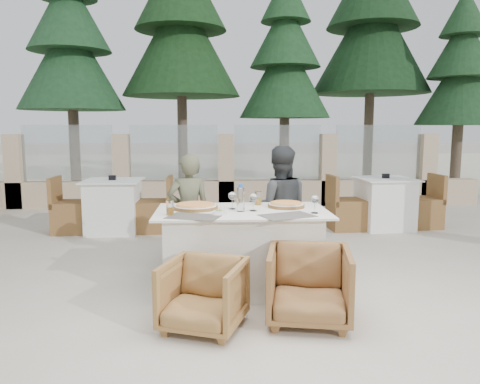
{
  "coord_description": "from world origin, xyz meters",
  "views": [
    {
      "loc": [
        -0.26,
        -4.25,
        1.54
      ],
      "look_at": [
        0.01,
        0.33,
        0.9
      ],
      "focal_mm": 35.0,
      "sensor_mm": 36.0,
      "label": 1
    }
  ],
  "objects": [
    {
      "name": "armchair_far_right",
      "position": [
        0.5,
        0.88,
        0.31
      ],
      "size": [
        0.81,
        0.83,
        0.62
      ],
      "primitive_type": "imported",
      "rotation": [
        0.0,
        0.0,
        2.89
      ],
      "color": "brown",
      "rests_on": "ground"
    },
    {
      "name": "olive_dish",
      "position": [
        -0.21,
        -0.17,
        0.79
      ],
      "size": [
        0.13,
        0.13,
        0.04
      ],
      "primitive_type": null,
      "rotation": [
        0.0,
        0.0,
        0.26
      ],
      "color": "white",
      "rests_on": "dining_table"
    },
    {
      "name": "sand_patch",
      "position": [
        0.0,
        14.0,
        0.01
      ],
      "size": [
        30.0,
        16.0,
        0.01
      ],
      "primitive_type": "cube",
      "color": "#EEE4C2",
      "rests_on": "ground"
    },
    {
      "name": "wine_glass_near",
      "position": [
        0.11,
        -0.01,
        0.86
      ],
      "size": [
        0.09,
        0.09,
        0.18
      ],
      "primitive_type": null,
      "rotation": [
        0.0,
        0.0,
        0.16
      ],
      "color": "white",
      "rests_on": "dining_table"
    },
    {
      "name": "pizza_left",
      "position": [
        -0.43,
        0.13,
        0.8
      ],
      "size": [
        0.5,
        0.5,
        0.06
      ],
      "primitive_type": "cylinder",
      "rotation": [
        0.0,
        0.0,
        0.2
      ],
      "color": "#E75B1F",
      "rests_on": "dining_table"
    },
    {
      "name": "perimeter_wall_far",
      "position": [
        0.0,
        4.8,
        0.8
      ],
      "size": [
        10.0,
        0.34,
        1.6
      ],
      "primitive_type": null,
      "color": "beige",
      "rests_on": "ground"
    },
    {
      "name": "armchair_far_left",
      "position": [
        -0.36,
        0.9,
        0.31
      ],
      "size": [
        0.85,
        0.86,
        0.63
      ],
      "primitive_type": "imported",
      "rotation": [
        0.0,
        0.0,
        2.83
      ],
      "color": "brown",
      "rests_on": "ground"
    },
    {
      "name": "dining_table",
      "position": [
        0.01,
        0.03,
        0.39
      ],
      "size": [
        1.6,
        0.9,
        0.77
      ],
      "primitive_type": null,
      "color": "white",
      "rests_on": "ground"
    },
    {
      "name": "pine_far_left",
      "position": [
        -3.5,
        7.0,
        2.75
      ],
      "size": [
        2.42,
        2.42,
        5.5
      ],
      "primitive_type": "cone",
      "color": "#1F4826",
      "rests_on": "ground"
    },
    {
      "name": "placemat_near_right",
      "position": [
        0.39,
        -0.27,
        0.77
      ],
      "size": [
        0.53,
        0.45,
        0.0
      ],
      "primitive_type": "cube",
      "rotation": [
        0.0,
        0.0,
        0.38
      ],
      "color": "#5C564F",
      "rests_on": "dining_table"
    },
    {
      "name": "placemat_near_left",
      "position": [
        -0.42,
        -0.26,
        0.77
      ],
      "size": [
        0.52,
        0.43,
        0.0
      ],
      "primitive_type": "cube",
      "rotation": [
        0.0,
        0.0,
        -0.32
      ],
      "color": "#534F47",
      "rests_on": "dining_table"
    },
    {
      "name": "diner_left",
      "position": [
        -0.52,
        0.7,
        0.63
      ],
      "size": [
        0.51,
        0.39,
        1.26
      ],
      "primitive_type": "imported",
      "rotation": [
        0.0,
        0.0,
        3.36
      ],
      "color": "#575941",
      "rests_on": "ground"
    },
    {
      "name": "pine_far_right",
      "position": [
        5.5,
        6.5,
        2.25
      ],
      "size": [
        1.98,
        1.98,
        4.5
      ],
      "primitive_type": "cone",
      "color": "#1E4322",
      "rests_on": "ground"
    },
    {
      "name": "pine_mid_right",
      "position": [
        3.8,
        7.8,
        3.4
      ],
      "size": [
        2.99,
        2.99,
        6.8
      ],
      "primitive_type": "cone",
      "color": "#17381A",
      "rests_on": "ground"
    },
    {
      "name": "bg_table_b",
      "position": [
        2.35,
        2.62,
        0.39
      ],
      "size": [
        1.69,
        0.92,
        0.77
      ],
      "primitive_type": null,
      "rotation": [
        0.0,
        0.0,
        0.06
      ],
      "color": "white",
      "rests_on": "ground"
    },
    {
      "name": "armchair_near_right",
      "position": [
        0.49,
        -0.73,
        0.3
      ],
      "size": [
        0.75,
        0.77,
        0.6
      ],
      "primitive_type": "imported",
      "rotation": [
        0.0,
        0.0,
        -0.18
      ],
      "color": "brown",
      "rests_on": "ground"
    },
    {
      "name": "ground",
      "position": [
        0.0,
        0.0,
        0.0
      ],
      "size": [
        80.0,
        80.0,
        0.0
      ],
      "primitive_type": "plane",
      "color": "beige",
      "rests_on": "ground"
    },
    {
      "name": "water_bottle",
      "position": [
        -0.01,
        -0.02,
        0.9
      ],
      "size": [
        0.1,
        0.1,
        0.25
      ],
      "primitive_type": "cylinder",
      "rotation": [
        0.0,
        0.0,
        -0.41
      ],
      "color": "#C2E6FF",
      "rests_on": "dining_table"
    },
    {
      "name": "pizza_right",
      "position": [
        0.45,
        0.17,
        0.79
      ],
      "size": [
        0.38,
        0.38,
        0.05
      ],
      "primitive_type": "cylinder",
      "rotation": [
        0.0,
        0.0,
        0.08
      ],
      "color": "orange",
      "rests_on": "dining_table"
    },
    {
      "name": "pine_centre",
      "position": [
        1.5,
        7.2,
        2.5
      ],
      "size": [
        2.2,
        2.2,
        5.0
      ],
      "primitive_type": "cone",
      "color": "#1F4924",
      "rests_on": "ground"
    },
    {
      "name": "diner_right",
      "position": [
        0.45,
        0.67,
        0.67
      ],
      "size": [
        0.69,
        0.55,
        1.34
      ],
      "primitive_type": "imported",
      "rotation": [
        0.0,
        0.0,
        3.07
      ],
      "color": "#343639",
      "rests_on": "ground"
    },
    {
      "name": "bg_table_a",
      "position": [
        -1.72,
        2.61,
        0.39
      ],
      "size": [
        1.64,
        0.82,
        0.77
      ],
      "primitive_type": null,
      "rotation": [
        0.0,
        0.0,
        0.0
      ],
      "color": "white",
      "rests_on": "ground"
    },
    {
      "name": "pine_mid_left",
      "position": [
        -1.0,
        7.5,
        3.25
      ],
      "size": [
        2.86,
        2.86,
        6.5
      ],
      "primitive_type": "cone",
      "color": "#1A3D1A",
      "rests_on": "ground"
    },
    {
      "name": "beer_glass_right",
      "position": [
        0.19,
        0.33,
        0.84
      ],
      "size": [
        0.08,
        0.08,
        0.14
      ],
      "primitive_type": "cylinder",
      "rotation": [
        0.0,
        0.0,
        0.27
      ],
      "color": "gold",
      "rests_on": "dining_table"
    },
    {
      "name": "wine_glass_centre",
      "position": [
        -0.08,
        0.1,
        0.86
      ],
      "size": [
        0.08,
        0.08,
        0.18
      ],
      "primitive_type": null,
      "rotation": [
        0.0,
        0.0,
        0.07
      ],
      "color": "silver",
      "rests_on": "dining_table"
    },
    {
      "name": "armchair_near_left",
      "position": [
        -0.34,
        -0.82,
        0.27
      ],
      "size": [
        0.74,
        0.75,
        0.54
      ],
      "primitive_type": "imported",
      "rotation": [
        0.0,
        0.0,
        -0.35
      ],
      "color": "olive",
      "rests_on": "ground"
    },
    {
      "name": "beer_glass_left",
      "position": [
        -0.64,
        -0.17,
        0.84
      ],
      "size": [
        0.08,
        0.08,
        0.13
      ],
      "primitive_type": "cylinder",
      "rotation": [
        0.0,
        0.0,
        0.17
      ],
      "color": "orange",
      "rests_on": "dining_table"
    },
    {
      "name": "wine_glass_corner",
      "position": [
        0.65,
        -0.16,
        0.86
      ],
      "size": [
        0.1,
        0.1,
        0.18
      ],
      "primitive_type": null,
      "rotation": [
        0.0,
        0.0,
        -0.34
      ],
      "color": "silver",
      "rests_on": "dining_table"
    }
  ]
}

